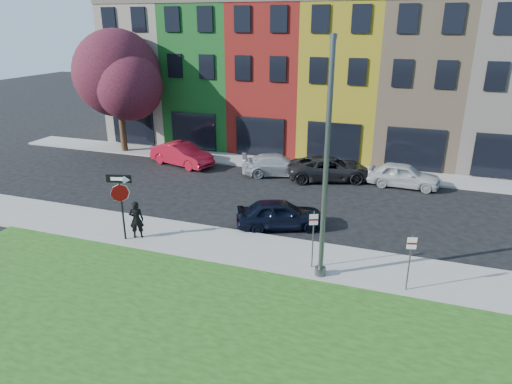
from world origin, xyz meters
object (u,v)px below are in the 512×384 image
at_px(stop_sign, 120,194).
at_px(man, 136,220).
at_px(sedan_near, 280,214).
at_px(street_lamp, 326,163).

bearing_deg(stop_sign, man, 24.87).
xyz_separation_m(stop_sign, sedan_near, (5.82, 3.54, -1.51)).
height_order(stop_sign, man, stop_sign).
relative_size(man, street_lamp, 0.20).
distance_m(stop_sign, man, 1.35).
distance_m(stop_sign, sedan_near, 6.98).
height_order(stop_sign, street_lamp, street_lamp).
xyz_separation_m(man, street_lamp, (8.00, -0.30, 3.39)).
distance_m(man, street_lamp, 8.70).
relative_size(man, sedan_near, 0.39).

